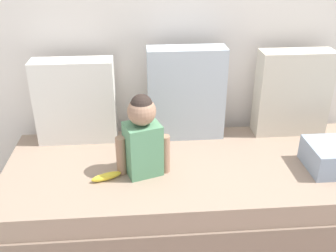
# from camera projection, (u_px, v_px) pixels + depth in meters

# --- Properties ---
(ground_plane) EXTENTS (12.00, 12.00, 0.00)m
(ground_plane) POSITION_uv_depth(u_px,v_px,m) (191.00, 217.00, 2.46)
(ground_plane) COLOR #B2ADA3
(back_wall) EXTENTS (5.44, 0.10, 2.47)m
(back_wall) POSITION_uv_depth(u_px,v_px,m) (183.00, 1.00, 2.43)
(back_wall) COLOR silver
(back_wall) RESTS_ON ground
(couch) EXTENTS (2.24, 0.91, 0.40)m
(couch) POSITION_uv_depth(u_px,v_px,m) (191.00, 191.00, 2.37)
(couch) COLOR #826C5B
(couch) RESTS_ON ground
(throw_pillow_left) EXTENTS (0.49, 0.16, 0.53)m
(throw_pillow_left) POSITION_uv_depth(u_px,v_px,m) (75.00, 101.00, 2.42)
(throw_pillow_left) COLOR silver
(throw_pillow_left) RESTS_ON couch
(throw_pillow_center) EXTENTS (0.49, 0.16, 0.59)m
(throw_pillow_center) POSITION_uv_depth(u_px,v_px,m) (186.00, 94.00, 2.46)
(throw_pillow_center) COLOR #B2BCC6
(throw_pillow_center) RESTS_ON couch
(throw_pillow_right) EXTENTS (0.47, 0.16, 0.56)m
(throw_pillow_right) POSITION_uv_depth(u_px,v_px,m) (292.00, 93.00, 2.52)
(throw_pillow_right) COLOR beige
(throw_pillow_right) RESTS_ON couch
(toddler) EXTENTS (0.30, 0.21, 0.47)m
(toddler) POSITION_uv_depth(u_px,v_px,m) (143.00, 136.00, 2.09)
(toddler) COLOR #568E66
(toddler) RESTS_ON couch
(banana) EXTENTS (0.17, 0.10, 0.04)m
(banana) POSITION_uv_depth(u_px,v_px,m) (106.00, 176.00, 2.12)
(banana) COLOR yellow
(banana) RESTS_ON couch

